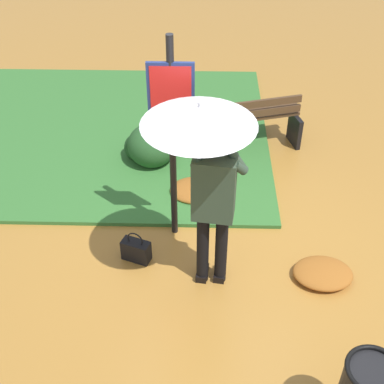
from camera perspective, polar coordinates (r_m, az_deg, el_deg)
The scene contains 9 objects.
ground_plane at distance 5.55m, azimuth 3.92°, elevation -7.85°, with size 18.00×18.00×0.00m, color #B27A33.
grass_verge at distance 7.68m, azimuth -10.05°, elevation 6.54°, with size 4.80×4.00×0.05m.
person_with_umbrella at distance 4.36m, azimuth 1.51°, elevation 4.24°, with size 0.96×0.96×2.04m.
info_sign_post at distance 5.03m, azimuth -2.24°, elevation 7.81°, with size 0.44×0.07×2.30m.
handbag at distance 5.53m, azimuth -6.17°, elevation -6.38°, with size 0.33×0.24×0.37m.
park_bench at distance 7.16m, azimuth 6.34°, elevation 7.95°, with size 1.44×0.74×0.75m.
shrub_cluster at distance 6.83m, azimuth -4.74°, elevation 5.09°, with size 0.70×0.63×0.57m.
leaf_pile_near_person at distance 5.52m, azimuth 14.20°, elevation -8.66°, with size 0.61×0.49×0.13m.
leaf_pile_by_bench at distance 6.35m, azimuth 0.55°, elevation 0.19°, with size 0.66×0.53×0.15m.
Camera 1 is at (0.28, 3.84, 4.00)m, focal length 48.48 mm.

